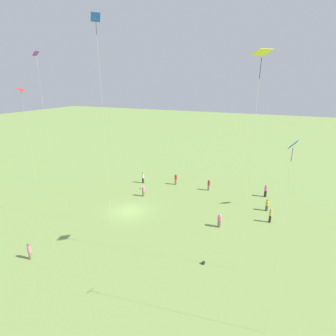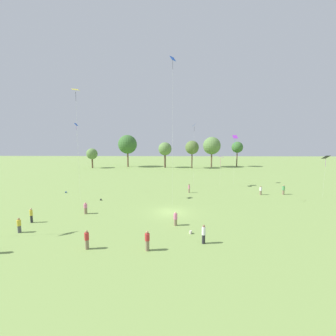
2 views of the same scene
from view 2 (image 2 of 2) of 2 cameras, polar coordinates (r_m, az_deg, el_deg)
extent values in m
plane|color=#7A994C|center=(31.74, 0.71, -11.15)|extent=(240.00, 240.00, 0.00)
cylinder|color=brown|center=(87.51, -18.66, 1.23)|extent=(0.55, 0.55, 3.76)
sphere|color=#5B7F42|center=(87.27, -18.75, 3.44)|extent=(4.01, 4.01, 4.01)
cylinder|color=brown|center=(88.09, -10.17, 2.24)|extent=(0.64, 0.64, 5.98)
sphere|color=#38662D|center=(87.84, -10.24, 5.93)|extent=(7.18, 7.18, 7.18)
cylinder|color=brown|center=(84.27, -0.77, 1.87)|extent=(0.66, 0.66, 5.19)
sphere|color=#5B7F42|center=(84.01, -0.77, 4.89)|extent=(4.92, 4.92, 4.92)
cylinder|color=brown|center=(82.60, 6.09, 1.93)|extent=(0.45, 0.45, 5.76)
sphere|color=#516B33|center=(82.35, 6.13, 5.22)|extent=(4.94, 4.94, 4.94)
cylinder|color=brown|center=(87.51, 10.98, 2.09)|extent=(0.55, 0.55, 5.70)
sphere|color=#5B7F42|center=(87.25, 11.06, 5.59)|extent=(6.63, 6.63, 6.63)
cylinder|color=brown|center=(91.50, 17.09, 2.19)|extent=(0.42, 0.42, 5.93)
sphere|color=#38662D|center=(91.27, 17.19, 5.06)|extent=(4.32, 4.32, 4.32)
cylinder|color=#847056|center=(43.30, 5.35, -5.77)|extent=(0.38, 0.38, 0.77)
cylinder|color=pink|center=(43.15, 5.37, -4.84)|extent=(0.45, 0.45, 0.67)
sphere|color=brown|center=(43.06, 5.37, -4.24)|extent=(0.24, 0.24, 0.24)
cylinder|color=#847056|center=(22.79, -19.88, -17.78)|extent=(0.41, 0.41, 0.88)
cylinder|color=#B72D2D|center=(22.49, -19.96, -15.99)|extent=(0.48, 0.48, 0.66)
sphere|color=#A87A56|center=(22.32, -20.01, -14.92)|extent=(0.24, 0.24, 0.24)
cylinder|color=#847056|center=(26.95, 1.91, -13.60)|extent=(0.52, 0.52, 0.77)
cylinder|color=pink|center=(26.71, 1.91, -12.17)|extent=(0.61, 0.61, 0.65)
sphere|color=beige|center=(26.57, 1.92, -11.26)|extent=(0.24, 0.24, 0.24)
cylinder|color=#847056|center=(46.86, 27.22, -5.50)|extent=(0.43, 0.43, 0.83)
cylinder|color=#4C9956|center=(46.71, 27.27, -4.57)|extent=(0.51, 0.51, 0.73)
sphere|color=#A87A56|center=(46.63, 27.31, -3.99)|extent=(0.24, 0.24, 0.24)
cylinder|color=#847056|center=(32.92, -20.18, -10.16)|extent=(0.51, 0.51, 0.82)
cylinder|color=pink|center=(32.73, -20.23, -9.01)|extent=(0.60, 0.60, 0.56)
sphere|color=tan|center=(32.63, -20.26, -8.33)|extent=(0.24, 0.24, 0.24)
cylinder|color=#232328|center=(22.84, 9.01, -17.40)|extent=(0.35, 0.35, 0.88)
cylinder|color=white|center=(22.52, 9.05, -15.52)|extent=(0.42, 0.42, 0.74)
sphere|color=brown|center=(22.34, 9.07, -14.36)|extent=(0.24, 0.24, 0.24)
cylinder|color=#232328|center=(32.31, -31.34, -11.01)|extent=(0.38, 0.38, 0.88)
cylinder|color=gold|center=(32.09, -31.43, -9.69)|extent=(0.45, 0.45, 0.66)
sphere|color=tan|center=(31.98, -31.48, -8.92)|extent=(0.24, 0.24, 0.24)
cylinder|color=#847056|center=(44.86, 22.45, -5.82)|extent=(0.44, 0.44, 0.77)
cylinder|color=white|center=(44.72, 22.49, -4.95)|extent=(0.52, 0.52, 0.62)
sphere|color=brown|center=(44.64, 22.52, -4.41)|extent=(0.24, 0.24, 0.24)
cylinder|color=#4C4C51|center=(29.68, -33.56, -12.81)|extent=(0.42, 0.42, 0.77)
cylinder|color=gold|center=(29.47, -33.65, -11.53)|extent=(0.49, 0.49, 0.62)
sphere|color=#A87A56|center=(29.34, -33.71, -10.73)|extent=(0.24, 0.24, 0.24)
cylinder|color=#847056|center=(21.38, -5.27, -19.00)|extent=(0.51, 0.51, 0.95)
cylinder|color=#B72D2D|center=(21.05, -5.29, -17.06)|extent=(0.60, 0.60, 0.63)
sphere|color=#A87A56|center=(20.88, -5.31, -15.97)|extent=(0.24, 0.24, 0.24)
cube|color=purple|center=(48.98, 13.23, 2.83)|extent=(1.27, 1.30, 0.33)
cylinder|color=#E54C99|center=(49.07, 13.19, 1.41)|extent=(0.04, 0.04, 1.73)
cylinder|color=silver|center=(49.30, 13.13, -0.97)|extent=(0.01, 0.01, 6.56)
cube|color=yellow|center=(39.68, -22.45, 17.95)|extent=(1.46, 1.46, 0.35)
cylinder|color=black|center=(39.48, -22.39, 16.50)|extent=(0.04, 0.04, 1.41)
cylinder|color=silver|center=(38.86, -21.86, 5.01)|extent=(0.01, 0.01, 17.80)
cube|color=blue|center=(48.25, 6.68, 10.85)|extent=(0.80, 1.00, 0.64)
cylinder|color=black|center=(48.20, 6.66, 9.86)|extent=(0.04, 0.04, 1.07)
cylinder|color=silver|center=(48.23, 6.57, 2.98)|extent=(0.01, 0.01, 13.25)
cube|color=blue|center=(35.78, 1.21, 26.03)|extent=(0.96, 0.99, 0.70)
cylinder|color=black|center=(35.50, 1.20, 24.69)|extent=(0.04, 0.04, 1.25)
cylinder|color=silver|center=(33.79, 1.16, 8.50)|extent=(0.01, 0.01, 21.57)
cube|color=blue|center=(45.10, -22.30, 10.19)|extent=(0.52, 0.67, 0.47)
cylinder|color=purple|center=(45.06, -22.26, 9.50)|extent=(0.04, 0.04, 0.72)
cylinder|color=silver|center=(45.11, -21.93, 2.03)|extent=(0.01, 0.01, 12.85)
cube|color=black|center=(47.87, 35.19, 2.27)|extent=(1.29, 1.18, 0.60)
cylinder|color=purple|center=(47.93, 35.11, 1.10)|extent=(0.04, 0.04, 1.33)
cylinder|color=silver|center=(48.20, 34.91, -1.90)|extent=(0.01, 0.01, 7.04)
cube|color=purple|center=(53.61, 16.68, 7.60)|extent=(1.20, 0.97, 0.76)
cylinder|color=blue|center=(53.60, 16.64, 6.42)|extent=(0.04, 0.04, 1.57)
cylinder|color=silver|center=(53.78, 16.48, 1.83)|extent=(0.01, 0.01, 10.82)
cube|color=beige|center=(24.93, 5.74, -15.93)|extent=(0.34, 0.38, 0.31)
cube|color=#33518C|center=(47.27, -24.50, -5.62)|extent=(0.30, 0.37, 0.26)
cube|color=#262628|center=(39.40, -16.70, -7.69)|extent=(0.26, 0.30, 0.24)
camera|label=1|loc=(58.83, -16.09, 12.45)|focal=28.00mm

